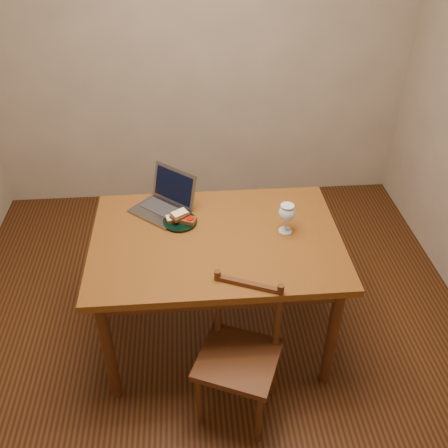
{
  "coord_description": "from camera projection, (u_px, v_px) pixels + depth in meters",
  "views": [
    {
      "loc": [
        -0.1,
        -2.04,
        2.34
      ],
      "look_at": [
        0.07,
        0.04,
        0.8
      ],
      "focal_mm": 40.0,
      "sensor_mm": 36.0,
      "label": 1
    }
  ],
  "objects": [
    {
      "name": "chair",
      "position": [
        240.0,
        349.0,
        2.39
      ],
      "size": [
        0.48,
        0.47,
        0.4
      ],
      "rotation": [
        0.0,
        0.0,
        -0.4
      ],
      "color": "#3A1E0C",
      "rests_on": "floor"
    },
    {
      "name": "floor",
      "position": [
        214.0,
        335.0,
        3.04
      ],
      "size": [
        3.2,
        3.2,
        0.02
      ],
      "primitive_type": "cube",
      "color": "black",
      "rests_on": "ground"
    },
    {
      "name": "sandwich_top",
      "position": [
        180.0,
        215.0,
        2.67
      ],
      "size": [
        0.11,
        0.1,
        0.03
      ],
      "primitive_type": null,
      "rotation": [
        0.0,
        0.0,
        0.65
      ],
      "color": "#381E0C",
      "rests_on": "plate"
    },
    {
      "name": "table",
      "position": [
        216.0,
        250.0,
        2.65
      ],
      "size": [
        1.3,
        0.9,
        0.74
      ],
      "color": "#491F0C",
      "rests_on": "floor"
    },
    {
      "name": "plate",
      "position": [
        180.0,
        222.0,
        2.69
      ],
      "size": [
        0.19,
        0.19,
        0.02
      ],
      "primitive_type": "cylinder",
      "color": "black",
      "rests_on": "table"
    },
    {
      "name": "sandwich_cheese",
      "position": [
        174.0,
        218.0,
        2.69
      ],
      "size": [
        0.1,
        0.07,
        0.03
      ],
      "primitive_type": null,
      "rotation": [
        0.0,
        0.0,
        0.2
      ],
      "color": "#381E0C",
      "rests_on": "plate"
    },
    {
      "name": "milk_glass",
      "position": [
        286.0,
        218.0,
        2.59
      ],
      "size": [
        0.09,
        0.09,
        0.17
      ],
      "primitive_type": null,
      "color": "white",
      "rests_on": "table"
    },
    {
      "name": "laptop",
      "position": [
        166.0,
        199.0,
        2.78
      ],
      "size": [
        0.4,
        0.4,
        0.21
      ],
      "rotation": [
        0.0,
        0.0,
        -0.73
      ],
      "color": "slate",
      "rests_on": "table"
    },
    {
      "name": "back_wall",
      "position": [
        197.0,
        38.0,
        3.55
      ],
      "size": [
        3.2,
        0.02,
        2.6
      ],
      "primitive_type": "cube",
      "color": "gray",
      "rests_on": "floor"
    },
    {
      "name": "sandwich_tomato",
      "position": [
        186.0,
        219.0,
        2.67
      ],
      "size": [
        0.12,
        0.1,
        0.03
      ],
      "primitive_type": null,
      "rotation": [
        0.0,
        0.0,
        -0.4
      ],
      "color": "#381E0C",
      "rests_on": "plate"
    }
  ]
}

